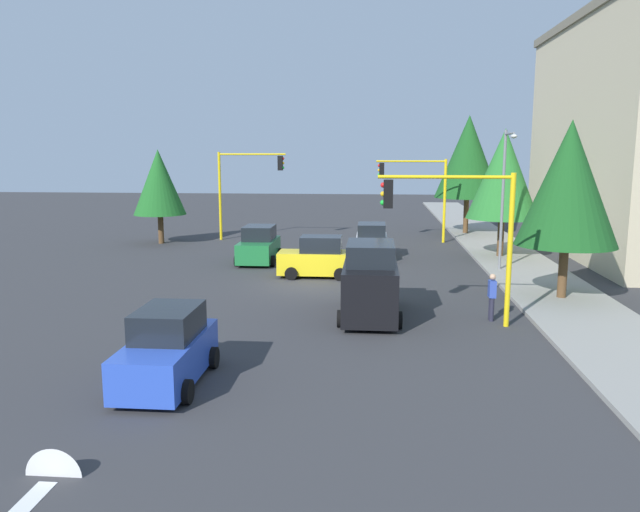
% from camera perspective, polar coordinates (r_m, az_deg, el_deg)
% --- Properties ---
extents(ground_plane, '(120.00, 120.00, 0.00)m').
position_cam_1_polar(ground_plane, '(28.04, -1.04, -2.71)').
color(ground_plane, '#353538').
extents(sidewalk_kerb, '(80.00, 4.00, 0.15)m').
position_cam_1_polar(sidewalk_kerb, '(33.65, 17.98, -0.97)').
color(sidewalk_kerb, gray).
rests_on(sidewalk_kerb, ground).
extents(lane_arrow_near, '(2.40, 1.10, 1.10)m').
position_cam_1_polar(lane_arrow_near, '(17.82, -14.85, -10.34)').
color(lane_arrow_near, silver).
rests_on(lane_arrow_near, ground).
extents(lane_arrow_mid, '(2.40, 1.10, 1.10)m').
position_cam_1_polar(lane_arrow_mid, '(12.85, -24.40, -19.08)').
color(lane_arrow_mid, silver).
rests_on(lane_arrow_mid, ground).
extents(traffic_signal_far_left, '(0.36, 4.59, 5.47)m').
position_cam_1_polar(traffic_signal_far_left, '(41.38, 8.89, 6.60)').
color(traffic_signal_far_left, yellow).
rests_on(traffic_signal_far_left, ground).
extents(traffic_signal_far_right, '(0.36, 4.59, 5.92)m').
position_cam_1_polar(traffic_signal_far_right, '(42.17, -6.87, 7.10)').
color(traffic_signal_far_right, yellow).
rests_on(traffic_signal_far_right, ground).
extents(traffic_signal_near_left, '(0.36, 4.59, 5.28)m').
position_cam_1_polar(traffic_signal_near_left, '(21.53, 12.32, 3.45)').
color(traffic_signal_near_left, yellow).
rests_on(traffic_signal_near_left, ground).
extents(street_lamp_curbside, '(2.15, 0.28, 7.00)m').
position_cam_1_polar(street_lamp_curbside, '(31.53, 16.63, 6.24)').
color(street_lamp_curbside, slate).
rests_on(street_lamp_curbside, ground).
extents(tree_opposite_side, '(3.36, 3.36, 6.11)m').
position_cam_1_polar(tree_opposite_side, '(41.67, -14.59, 6.57)').
color(tree_opposite_side, brown).
rests_on(tree_opposite_side, ground).
extents(tree_roadside_far, '(4.63, 4.63, 8.49)m').
position_cam_1_polar(tree_roadside_far, '(45.72, 13.46, 8.86)').
color(tree_roadside_far, brown).
rests_on(tree_roadside_far, ground).
extents(tree_roadside_near, '(3.95, 3.95, 7.21)m').
position_cam_1_polar(tree_roadside_near, '(26.39, 21.88, 6.19)').
color(tree_roadside_near, brown).
rests_on(tree_roadside_near, ground).
extents(tree_roadside_mid, '(3.95, 3.95, 7.21)m').
position_cam_1_polar(tree_roadside_mid, '(35.97, 16.52, 7.22)').
color(tree_roadside_mid, brown).
rests_on(tree_roadside_mid, ground).
extents(delivery_van_black, '(4.80, 2.22, 2.77)m').
position_cam_1_polar(delivery_van_black, '(22.59, 4.64, -2.44)').
color(delivery_van_black, black).
rests_on(delivery_van_black, ground).
extents(car_blue, '(4.02, 1.99, 1.98)m').
position_cam_1_polar(car_blue, '(16.76, -13.85, -8.37)').
color(car_blue, blue).
rests_on(car_blue, ground).
extents(car_yellow, '(1.95, 3.73, 1.98)m').
position_cam_1_polar(car_yellow, '(29.80, -0.17, -0.22)').
color(car_yellow, yellow).
rests_on(car_yellow, ground).
extents(car_white, '(4.04, 2.05, 1.98)m').
position_cam_1_polar(car_white, '(35.23, 4.75, 1.29)').
color(car_white, white).
rests_on(car_white, ground).
extents(car_green, '(4.01, 2.11, 1.98)m').
position_cam_1_polar(car_green, '(33.87, -5.64, 0.94)').
color(car_green, '#1E7238').
rests_on(car_green, ground).
extents(pedestrian_crossing, '(0.40, 0.24, 1.70)m').
position_cam_1_polar(pedestrian_crossing, '(22.95, 15.52, -3.52)').
color(pedestrian_crossing, '#262638').
rests_on(pedestrian_crossing, ground).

